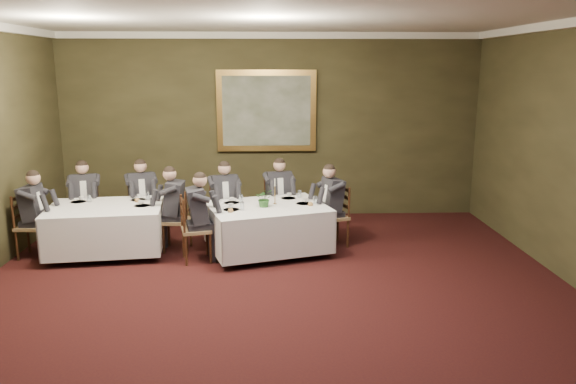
{
  "coord_description": "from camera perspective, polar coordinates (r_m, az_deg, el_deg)",
  "views": [
    {
      "loc": [
        -0.08,
        -5.81,
        2.89
      ],
      "look_at": [
        0.21,
        1.9,
        1.15
      ],
      "focal_mm": 35.0,
      "sensor_mm": 36.0,
      "label": 1
    }
  ],
  "objects": [
    {
      "name": "ground",
      "position": [
        6.48,
        -1.29,
        -13.75
      ],
      "size": [
        10.0,
        10.0,
        0.0
      ],
      "primitive_type": "plane",
      "color": "black",
      "rests_on": "ground"
    },
    {
      "name": "ceiling",
      "position": [
        5.84,
        -1.47,
        18.71
      ],
      "size": [
        8.0,
        10.0,
        0.1
      ],
      "primitive_type": "cube",
      "color": "silver",
      "rests_on": "back_wall"
    },
    {
      "name": "back_wall",
      "position": [
        10.87,
        -1.76,
        6.67
      ],
      "size": [
        8.0,
        0.1,
        3.5
      ],
      "primitive_type": "cube",
      "color": "#2E2917",
      "rests_on": "ground"
    },
    {
      "name": "crown_molding",
      "position": [
        5.83,
        -1.47,
        18.13
      ],
      "size": [
        8.0,
        10.0,
        0.12
      ],
      "color": "white",
      "rests_on": "back_wall"
    },
    {
      "name": "table_main",
      "position": [
        8.81,
        -2.1,
        -3.38
      ],
      "size": [
        2.11,
        1.82,
        0.67
      ],
      "rotation": [
        0.0,
        0.0,
        0.3
      ],
      "color": "black",
      "rests_on": "ground"
    },
    {
      "name": "table_second",
      "position": [
        9.23,
        -17.98,
        -3.27
      ],
      "size": [
        1.87,
        1.51,
        0.67
      ],
      "rotation": [
        0.0,
        0.0,
        0.11
      ],
      "color": "black",
      "rests_on": "ground"
    },
    {
      "name": "chair_main_backleft",
      "position": [
        9.59,
        -6.46,
        -3.14
      ],
      "size": [
        0.54,
        0.53,
        1.0
      ],
      "rotation": [
        0.0,
        0.0,
        3.43
      ],
      "color": "olive",
      "rests_on": "ground"
    },
    {
      "name": "diner_main_backleft",
      "position": [
        9.52,
        -6.48,
        -1.84
      ],
      "size": [
        0.52,
        0.57,
        1.35
      ],
      "rotation": [
        0.0,
        0.0,
        3.43
      ],
      "color": "black",
      "rests_on": "chair_main_backleft"
    },
    {
      "name": "chair_main_backright",
      "position": [
        9.84,
        -1.0,
        -2.66
      ],
      "size": [
        0.53,
        0.52,
        1.0
      ],
      "rotation": [
        0.0,
        0.0,
        3.39
      ],
      "color": "olive",
      "rests_on": "ground"
    },
    {
      "name": "diner_main_backright",
      "position": [
        9.77,
        -0.99,
        -1.38
      ],
      "size": [
        0.51,
        0.56,
        1.35
      ],
      "rotation": [
        0.0,
        0.0,
        3.39
      ],
      "color": "black",
      "rests_on": "chair_main_backright"
    },
    {
      "name": "chair_main_endleft",
      "position": [
        8.61,
        -9.33,
        -5.08
      ],
      "size": [
        0.51,
        0.53,
        1.0
      ],
      "rotation": [
        0.0,
        0.0,
        -1.34
      ],
      "color": "olive",
      "rests_on": "ground"
    },
    {
      "name": "diner_main_endleft",
      "position": [
        8.55,
        -9.31,
        -3.62
      ],
      "size": [
        0.56,
        0.5,
        1.35
      ],
      "rotation": [
        0.0,
        0.0,
        -1.34
      ],
      "color": "black",
      "rests_on": "chair_main_endleft"
    },
    {
      "name": "chair_main_endright",
      "position": [
        9.24,
        4.64,
        -3.72
      ],
      "size": [
        0.54,
        0.55,
        1.0
      ],
      "rotation": [
        0.0,
        0.0,
        1.89
      ],
      "color": "olive",
      "rests_on": "ground"
    },
    {
      "name": "diner_main_endright",
      "position": [
        9.17,
        4.6,
        -2.36
      ],
      "size": [
        0.58,
        0.53,
        1.35
      ],
      "rotation": [
        0.0,
        0.0,
        1.89
      ],
      "color": "black",
      "rests_on": "chair_main_endright"
    },
    {
      "name": "chair_sec_backleft",
      "position": [
        10.2,
        -19.73,
        -2.87
      ],
      "size": [
        0.52,
        0.5,
        1.0
      ],
      "rotation": [
        0.0,
        0.0,
        3.35
      ],
      "color": "olive",
      "rests_on": "ground"
    },
    {
      "name": "diner_sec_backleft",
      "position": [
        10.13,
        -19.84,
        -1.64
      ],
      "size": [
        0.49,
        0.55,
        1.35
      ],
      "rotation": [
        0.0,
        0.0,
        3.35
      ],
      "color": "black",
      "rests_on": "chair_sec_backleft"
    },
    {
      "name": "chair_sec_backright",
      "position": [
        10.06,
        -14.53,
        -2.73
      ],
      "size": [
        0.55,
        0.54,
        1.0
      ],
      "rotation": [
        0.0,
        0.0,
        3.48
      ],
      "color": "olive",
      "rests_on": "ground"
    },
    {
      "name": "diner_sec_backright",
      "position": [
        9.99,
        -14.6,
        -1.48
      ],
      "size": [
        0.54,
        0.59,
        1.35
      ],
      "rotation": [
        0.0,
        0.0,
        3.48
      ],
      "color": "black",
      "rests_on": "chair_sec_backright"
    },
    {
      "name": "chair_sec_endright",
      "position": [
        9.15,
        -11.11,
        -4.08
      ],
      "size": [
        0.44,
        0.46,
        1.0
      ],
      "rotation": [
        0.0,
        0.0,
        1.53
      ],
      "color": "olive",
      "rests_on": "ground"
    },
    {
      "name": "diner_sec_endright",
      "position": [
        9.09,
        -11.24,
        -2.7
      ],
      "size": [
        0.5,
        0.43,
        1.35
      ],
      "rotation": [
        0.0,
        0.0,
        1.53
      ],
      "color": "black",
      "rests_on": "chair_sec_endright"
    },
    {
      "name": "chair_sec_endleft",
      "position": [
        9.52,
        -24.45,
        -4.36
      ],
      "size": [
        0.44,
        0.46,
        1.0
      ],
      "rotation": [
        0.0,
        0.0,
        -1.61
      ],
      "color": "olive",
      "rests_on": "ground"
    },
    {
      "name": "diner_sec_endleft",
      "position": [
        9.45,
        -24.51,
        -3.04
      ],
      "size": [
        0.5,
        0.43,
        1.35
      ],
      "rotation": [
        0.0,
        0.0,
        -1.61
      ],
      "color": "black",
      "rests_on": "chair_sec_endleft"
    },
    {
      "name": "centerpiece",
      "position": [
        8.63,
        -2.4,
        -0.55
      ],
      "size": [
        0.29,
        0.25,
        0.3
      ],
      "primitive_type": "imported",
      "rotation": [
        0.0,
        0.0,
        0.08
      ],
      "color": "#2D5926",
      "rests_on": "table_main"
    },
    {
      "name": "candlestick",
      "position": [
        8.82,
        -1.34,
        -0.22
      ],
      "size": [
        0.06,
        0.06,
        0.42
      ],
      "color": "#B58337",
      "rests_on": "table_main"
    },
    {
      "name": "place_setting_table_main",
      "position": [
        8.97,
        -5.42,
        -0.85
      ],
      "size": [
        0.33,
        0.31,
        0.14
      ],
      "color": "white",
      "rests_on": "table_main"
    },
    {
      "name": "place_setting_table_second",
      "position": [
        9.58,
        -20.18,
        -0.71
      ],
      "size": [
        0.33,
        0.31,
        0.14
      ],
      "color": "white",
      "rests_on": "table_second"
    },
    {
      "name": "painting",
      "position": [
        10.77,
        -2.19,
        8.24
      ],
      "size": [
        1.89,
        0.09,
        1.53
      ],
      "color": "#E4AB53",
      "rests_on": "back_wall"
    }
  ]
}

